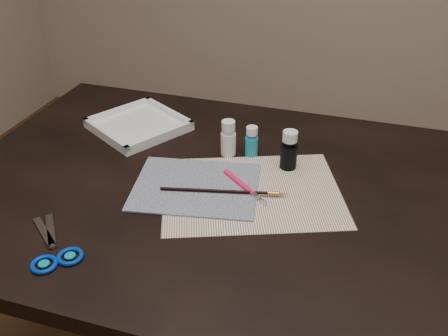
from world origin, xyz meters
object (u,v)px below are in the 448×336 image
(paper, at_px, (252,191))
(scissors, at_px, (47,242))
(paint_bottle_white, at_px, (228,138))
(paint_bottle_cyan, at_px, (252,141))
(palette_tray, at_px, (139,124))
(paint_bottle_navy, at_px, (289,150))
(canvas, at_px, (196,186))

(paper, distance_m, scissors, 0.45)
(paint_bottle_white, bearing_deg, paper, -55.31)
(paper, xyz_separation_m, scissors, (-0.34, -0.30, 0.00))
(paint_bottle_cyan, height_order, palette_tray, paint_bottle_cyan)
(paint_bottle_cyan, distance_m, paint_bottle_navy, 0.11)
(scissors, distance_m, palette_tray, 0.51)
(canvas, xyz_separation_m, paint_bottle_white, (0.03, 0.17, 0.04))
(scissors, bearing_deg, paint_bottle_white, -79.92)
(paint_bottle_white, distance_m, scissors, 0.51)
(canvas, bearing_deg, paper, 10.35)
(paper, bearing_deg, paint_bottle_cyan, 105.27)
(paint_bottle_navy, height_order, scissors, paint_bottle_navy)
(paint_bottle_white, bearing_deg, scissors, -118.41)
(paint_bottle_white, xyz_separation_m, paint_bottle_cyan, (0.06, 0.01, -0.01))
(paint_bottle_navy, height_order, palette_tray, paint_bottle_navy)
(paint_bottle_navy, relative_size, palette_tray, 0.45)
(paint_bottle_white, xyz_separation_m, palette_tray, (-0.28, 0.06, -0.03))
(scissors, bearing_deg, canvas, -89.38)
(scissors, bearing_deg, paint_bottle_cyan, -84.56)
(paper, height_order, canvas, canvas)
(canvas, bearing_deg, paint_bottle_navy, 39.03)
(canvas, relative_size, paint_bottle_navy, 2.84)
(paint_bottle_navy, xyz_separation_m, scissors, (-0.40, -0.43, -0.04))
(palette_tray, bearing_deg, paint_bottle_navy, -10.23)
(canvas, xyz_separation_m, paint_bottle_cyan, (0.08, 0.18, 0.04))
(paint_bottle_cyan, bearing_deg, palette_tray, 172.08)
(palette_tray, bearing_deg, canvas, -42.07)
(paper, distance_m, paint_bottle_cyan, 0.17)
(paint_bottle_navy, bearing_deg, palette_tray, 169.77)
(paper, distance_m, canvas, 0.13)
(paint_bottle_white, height_order, palette_tray, paint_bottle_white)
(paper, xyz_separation_m, palette_tray, (-0.38, 0.21, 0.01))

